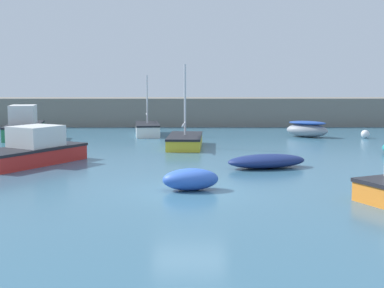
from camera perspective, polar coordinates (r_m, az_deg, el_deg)
name	(u,v)px	position (r m, az deg, el deg)	size (l,w,h in m)	color
ground_plane	(190,194)	(18.23, -0.26, -5.40)	(120.00, 120.00, 0.20)	#38667F
harbor_breakwater	(189,112)	(44.26, -0.30, 3.48)	(54.60, 3.72, 2.27)	slate
rowboat_with_red_cover	(307,129)	(36.00, 12.18, 1.58)	(3.08, 2.63, 1.06)	gray
cabin_cruiser_white	(32,150)	(25.08, -16.69, -0.62)	(4.55, 5.62, 1.70)	red
dinghy_near_pier	(191,179)	(18.36, -0.15, -3.79)	(2.08, 1.34, 0.75)	#2D56B7
sailboat_twin_hulled	(185,141)	(29.92, -0.75, 0.36)	(2.06, 4.83, 4.61)	yellow
motorboat_grey_hull	(24,126)	(36.39, -17.47, 1.82)	(2.81, 5.87, 2.14)	#287A4C
open_tender_yellow	(267,161)	(23.17, 7.97, -1.82)	(3.75, 2.30, 0.59)	navy
sailboat_short_mast	(147,129)	(36.63, -4.78, 1.62)	(2.01, 4.41, 4.07)	white
mooring_buoy_white	(365,134)	(36.31, 17.99, 1.01)	(0.53, 0.53, 0.53)	white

